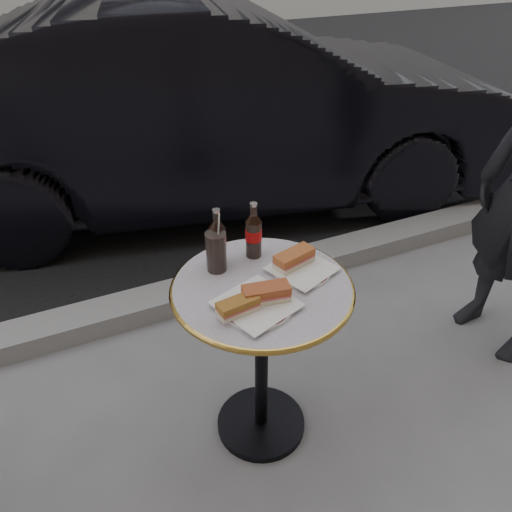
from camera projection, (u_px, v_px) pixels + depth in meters
name	position (u px, v px, depth m)	size (l,w,h in m)	color
ground	(261.00, 425.00, 2.08)	(80.00, 80.00, 0.00)	slate
asphalt_road	(81.00, 99.00, 5.85)	(40.00, 8.00, 0.00)	black
curb	(192.00, 294.00, 2.73)	(40.00, 0.20, 0.12)	gray
bistro_table	(262.00, 363.00, 1.88)	(0.62, 0.62, 0.73)	#BAB2C4
plate_left	(256.00, 306.00, 1.57)	(0.23, 0.23, 0.01)	silver
plate_right	(302.00, 270.00, 1.73)	(0.20, 0.20, 0.01)	white
sandwich_left_a	(238.00, 307.00, 1.52)	(0.13, 0.06, 0.05)	#9B6227
sandwich_left_b	(266.00, 294.00, 1.57)	(0.15, 0.07, 0.05)	#A94F2B
sandwich_right	(294.00, 259.00, 1.73)	(0.15, 0.07, 0.05)	#B45C2D
cola_bottle_left	(217.00, 237.00, 1.72)	(0.06, 0.06, 0.22)	black
cola_bottle_right	(254.00, 230.00, 1.76)	(0.06, 0.06, 0.21)	black
cola_glass	(216.00, 252.00, 1.71)	(0.07, 0.07, 0.15)	black
parked_car	(214.00, 107.00, 3.41)	(4.19, 1.45, 1.38)	black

